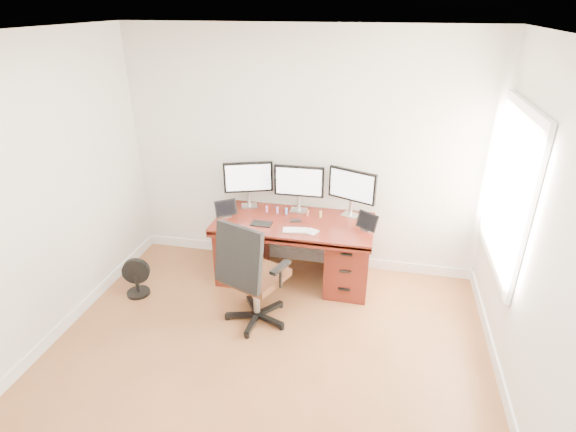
% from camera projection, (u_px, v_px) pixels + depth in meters
% --- Properties ---
extents(ground, '(4.50, 4.50, 0.00)m').
position_uv_depth(ground, '(248.00, 403.00, 3.57)').
color(ground, brown).
rests_on(ground, ground).
extents(back_wall, '(4.00, 0.10, 2.70)m').
position_uv_depth(back_wall, '(302.00, 155.00, 4.96)').
color(back_wall, silver).
rests_on(back_wall, ground).
extents(right_wall, '(0.10, 4.50, 2.70)m').
position_uv_depth(right_wall, '(564.00, 285.00, 2.69)').
color(right_wall, silver).
rests_on(right_wall, ground).
extents(desk, '(1.70, 0.80, 0.75)m').
position_uv_depth(desk, '(294.00, 248.00, 5.00)').
color(desk, '#551911').
rests_on(desk, ground).
extents(office_chair, '(0.77, 0.77, 1.13)m').
position_uv_depth(office_chair, '(253.00, 290.00, 4.32)').
color(office_chair, black).
rests_on(office_chair, ground).
extents(floor_fan, '(0.29, 0.25, 0.42)m').
position_uv_depth(floor_fan, '(136.00, 278.00, 4.81)').
color(floor_fan, black).
rests_on(floor_fan, ground).
extents(monitor_left, '(0.53, 0.22, 0.53)m').
position_uv_depth(monitor_left, '(248.00, 179.00, 5.03)').
color(monitor_left, silver).
rests_on(monitor_left, desk).
extents(monitor_center, '(0.55, 0.14, 0.53)m').
position_uv_depth(monitor_center, '(299.00, 183.00, 4.91)').
color(monitor_center, silver).
rests_on(monitor_center, desk).
extents(monitor_right, '(0.52, 0.24, 0.53)m').
position_uv_depth(monitor_right, '(352.00, 187.00, 4.80)').
color(monitor_right, silver).
rests_on(monitor_right, desk).
extents(tablet_left, '(0.23, 0.20, 0.19)m').
position_uv_depth(tablet_left, '(226.00, 209.00, 4.89)').
color(tablet_left, silver).
rests_on(tablet_left, desk).
extents(tablet_right, '(0.24, 0.19, 0.19)m').
position_uv_depth(tablet_right, '(367.00, 223.00, 4.60)').
color(tablet_right, silver).
rests_on(tablet_right, desk).
extents(keyboard, '(0.27, 0.15, 0.01)m').
position_uv_depth(keyboard, '(295.00, 230.00, 4.61)').
color(keyboard, white).
rests_on(keyboard, desk).
extents(trackpad, '(0.16, 0.16, 0.01)m').
position_uv_depth(trackpad, '(311.00, 232.00, 4.59)').
color(trackpad, silver).
rests_on(trackpad, desk).
extents(drawing_tablet, '(0.22, 0.14, 0.01)m').
position_uv_depth(drawing_tablet, '(262.00, 224.00, 4.75)').
color(drawing_tablet, black).
rests_on(drawing_tablet, desk).
extents(phone, '(0.13, 0.09, 0.01)m').
position_uv_depth(phone, '(295.00, 221.00, 4.82)').
color(phone, black).
rests_on(phone, desk).
extents(figurine_pink, '(0.03, 0.03, 0.08)m').
position_uv_depth(figurine_pink, '(267.00, 209.00, 5.00)').
color(figurine_pink, pink).
rests_on(figurine_pink, desk).
extents(figurine_purple, '(0.03, 0.03, 0.08)m').
position_uv_depth(figurine_purple, '(277.00, 210.00, 4.98)').
color(figurine_purple, '#9D74D5').
rests_on(figurine_purple, desk).
extents(figurine_blue, '(0.03, 0.03, 0.08)m').
position_uv_depth(figurine_blue, '(286.00, 210.00, 4.96)').
color(figurine_blue, '#588AEF').
rests_on(figurine_blue, desk).
extents(figurine_brown, '(0.03, 0.03, 0.08)m').
position_uv_depth(figurine_brown, '(308.00, 212.00, 4.91)').
color(figurine_brown, '#98533F').
rests_on(figurine_brown, desk).
extents(figurine_yellow, '(0.03, 0.03, 0.08)m').
position_uv_depth(figurine_yellow, '(321.00, 214.00, 4.89)').
color(figurine_yellow, '#E3C368').
rests_on(figurine_yellow, desk).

